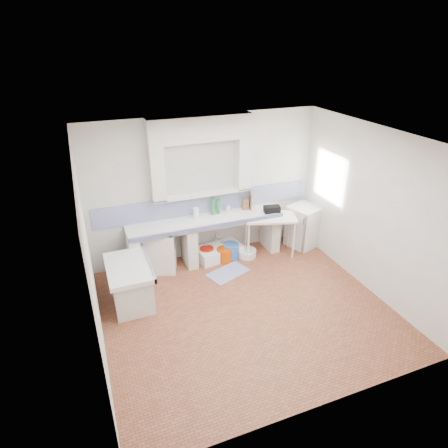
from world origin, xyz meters
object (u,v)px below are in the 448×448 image
object	(u,v)px
side_table	(269,235)
fridge	(304,226)
sink	(219,252)
stove	(160,250)

from	to	relation	value
side_table	fridge	world-z (taller)	fridge
fridge	sink	bearing A→B (deg)	156.13
stove	sink	size ratio (longest dim) A/B	0.89
stove	side_table	size ratio (longest dim) A/B	0.80
sink	fridge	size ratio (longest dim) A/B	1.03
sink	side_table	size ratio (longest dim) A/B	0.90
stove	sink	xyz separation A→B (m)	(1.17, -0.01, -0.29)
stove	fridge	size ratio (longest dim) A/B	0.91
sink	stove	bearing A→B (deg)	169.85
sink	fridge	distance (m)	1.88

